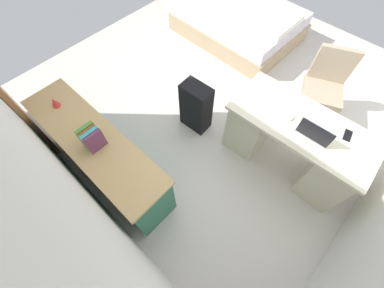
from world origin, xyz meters
TOP-DOWN VIEW (x-y plane):
  - ground_plane at (0.00, 0.00)m, footprint 5.36×5.36m
  - wall_back at (0.00, 2.18)m, footprint 4.03×0.10m
  - desk at (-1.05, 0.28)m, footprint 1.46×0.71m
  - office_chair at (-0.93, -0.60)m, footprint 0.61×0.61m
  - credenza at (0.35, 1.80)m, footprint 1.80×0.48m
  - bed at (0.84, -1.29)m, footprint 1.93×1.44m
  - suitcase_black at (0.08, 0.60)m, footprint 0.37×0.24m
  - laptop at (-1.18, 0.34)m, footprint 0.32×0.23m
  - computer_mouse at (-0.91, 0.31)m, footprint 0.06×0.10m
  - cell_phone_near_laptop at (-1.42, 0.12)m, footprint 0.09×0.15m
  - book_row at (0.25, 1.80)m, footprint 0.15×0.17m
  - figurine_small at (0.93, 1.80)m, footprint 0.08×0.08m

SIDE VIEW (x-z plane):
  - ground_plane at x=0.00m, z-range 0.00..0.00m
  - bed at x=0.84m, z-range -0.05..0.53m
  - suitcase_black at x=0.08m, z-range 0.00..0.68m
  - credenza at x=0.35m, z-range 0.00..0.73m
  - desk at x=-1.05m, z-range 0.02..0.76m
  - office_chair at x=-0.93m, z-range -0.05..0.89m
  - cell_phone_near_laptop at x=-1.42m, z-range 0.74..0.75m
  - computer_mouse at x=-0.91m, z-range 0.74..0.77m
  - figurine_small at x=0.93m, z-range 0.73..0.84m
  - laptop at x=-1.18m, z-range 0.69..0.89m
  - book_row at x=0.25m, z-range 0.73..0.95m
  - wall_back at x=0.00m, z-range 0.00..2.77m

